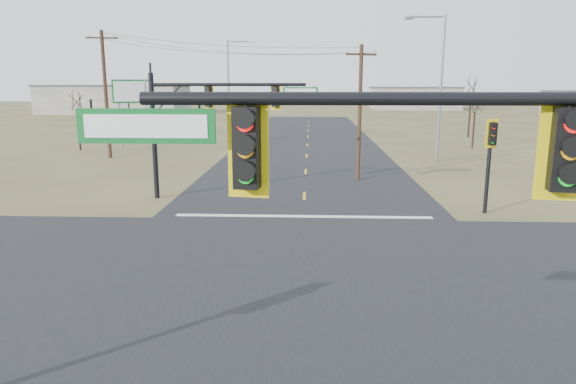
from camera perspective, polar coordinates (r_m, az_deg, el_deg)
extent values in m
plane|color=olive|center=(16.90, 1.29, -9.28)|extent=(320.00, 320.00, 0.00)
cube|color=black|center=(16.89, 1.29, -9.25)|extent=(160.00, 14.00, 0.02)
cube|color=black|center=(16.89, 1.29, -9.24)|extent=(14.00, 160.00, 0.02)
cube|color=silver|center=(24.03, 1.68, -2.71)|extent=(12.00, 0.40, 0.01)
cylinder|color=black|center=(7.00, 23.89, 9.44)|extent=(9.34, 0.17, 0.17)
cube|color=#0D5D22|center=(6.89, -15.49, 7.08)|extent=(1.80, 0.05, 0.45)
cylinder|color=black|center=(28.39, -14.67, 5.95)|extent=(0.27, 0.27, 6.66)
cylinder|color=black|center=(27.33, -6.68, 11.78)|extent=(8.09, 0.17, 0.17)
cube|color=#0D5D22|center=(27.00, 1.39, 11.11)|extent=(1.80, 0.05, 0.45)
cylinder|color=black|center=(26.09, 21.35, 2.47)|extent=(0.19, 0.19, 4.36)
cylinder|color=#412C1B|center=(33.12, 7.96, 8.61)|extent=(0.24, 0.24, 8.47)
cube|color=#412C1B|center=(33.11, 8.15, 14.90)|extent=(1.97, 0.86, 0.12)
cylinder|color=#412C1B|center=(45.24, -19.58, 10.07)|extent=(0.30, 0.30, 10.28)
cube|color=#412C1B|center=(45.36, -19.99, 15.79)|extent=(2.45, 0.79, 0.12)
cylinder|color=gray|center=(50.89, -18.23, 8.14)|extent=(0.17, 0.17, 6.47)
cylinder|color=gray|center=(50.04, -15.43, 8.26)|extent=(0.17, 0.17, 6.47)
cube|color=#0D5D22|center=(50.37, -16.99, 10.65)|extent=(3.18, 1.49, 2.16)
cylinder|color=gray|center=(41.96, 16.59, 10.79)|extent=(0.22, 0.22, 11.20)
cylinder|color=gray|center=(41.94, 15.18, 18.28)|extent=(2.69, 0.13, 0.13)
cube|color=gray|center=(41.67, 13.27, 18.27)|extent=(0.67, 0.46, 0.20)
cylinder|color=gray|center=(54.01, -6.62, 10.95)|extent=(0.21, 0.21, 10.43)
cylinder|color=gray|center=(53.97, -5.38, 16.31)|extent=(2.50, 0.13, 0.13)
cube|color=gray|center=(53.81, -4.01, 16.23)|extent=(0.61, 0.37, 0.19)
cylinder|color=black|center=(51.61, -22.21, 6.37)|extent=(0.18, 0.18, 3.73)
cylinder|color=black|center=(64.29, -17.21, 7.89)|extent=(0.19, 0.19, 4.23)
cylinder|color=black|center=(52.48, 19.91, 6.48)|extent=(0.18, 0.18, 3.47)
cylinder|color=black|center=(63.03, 19.52, 7.93)|extent=(0.21, 0.21, 4.81)
cube|color=#ACA698|center=(113.22, -18.62, 9.67)|extent=(28.00, 14.00, 5.50)
cube|color=#ACA698|center=(128.19, 13.83, 10.04)|extent=(20.00, 12.00, 5.00)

